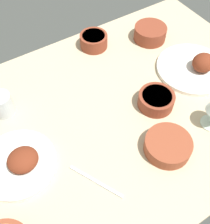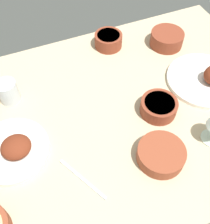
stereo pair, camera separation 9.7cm
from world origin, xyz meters
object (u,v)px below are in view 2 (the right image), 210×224
at_px(bowl_cream, 167,38).
at_px(bowl_onions, 161,154).
at_px(bowl_sauce, 108,40).
at_px(fork_loose, 82,179).
at_px(bowl_soup, 159,107).
at_px(plate_near_viewer, 207,78).
at_px(plate_far_side, 13,149).
at_px(water_tumbler, 8,92).

height_order(bowl_cream, bowl_onions, bowl_cream).
distance_m(bowl_onions, bowl_sauce, 0.57).
bearing_deg(fork_loose, bowl_onions, -123.01).
bearing_deg(bowl_onions, bowl_soup, 63.12).
relative_size(bowl_cream, bowl_sauce, 1.19).
xyz_separation_m(plate_near_viewer, plate_far_side, (-0.75, -0.02, -0.00)).
xyz_separation_m(bowl_soup, water_tumbler, (-0.47, 0.26, 0.01)).
distance_m(plate_far_side, fork_loose, 0.24).
bearing_deg(water_tumbler, plate_far_side, -98.55).
relative_size(bowl_cream, bowl_onions, 0.93).
distance_m(plate_near_viewer, bowl_sauce, 0.43).
distance_m(plate_near_viewer, water_tumbler, 0.74).
bearing_deg(bowl_onions, fork_loose, 173.82).
distance_m(plate_far_side, water_tumbler, 0.23).
bearing_deg(bowl_cream, bowl_soup, -124.37).
distance_m(plate_far_side, bowl_onions, 0.47).
distance_m(plate_far_side, bowl_soup, 0.51).
height_order(plate_far_side, bowl_sauce, plate_far_side).
distance_m(bowl_cream, bowl_sauce, 0.25).
distance_m(plate_near_viewer, plate_far_side, 0.75).
relative_size(plate_near_viewer, bowl_onions, 1.89).
height_order(bowl_cream, water_tumbler, water_tumbler).
xyz_separation_m(bowl_cream, bowl_sauce, (-0.23, 0.09, -0.00)).
xyz_separation_m(plate_near_viewer, fork_loose, (-0.58, -0.19, -0.02)).
bearing_deg(plate_far_side, water_tumbler, 81.45).
bearing_deg(plate_far_side, bowl_cream, 20.90).
relative_size(bowl_cream, bowl_soup, 1.08).
height_order(plate_far_side, bowl_onions, plate_far_side).
bearing_deg(bowl_sauce, fork_loose, -120.35).
xyz_separation_m(plate_far_side, bowl_onions, (0.42, -0.20, 0.01)).
bearing_deg(bowl_onions, plate_near_viewer, 34.02).
height_order(plate_far_side, bowl_cream, plate_far_side).
distance_m(bowl_onions, bowl_soup, 0.19).
distance_m(bowl_sauce, fork_loose, 0.62).
bearing_deg(fork_loose, plate_far_side, 17.72).
height_order(bowl_sauce, fork_loose, bowl_sauce).
distance_m(plate_far_side, bowl_sauce, 0.60).
relative_size(plate_near_viewer, plate_far_side, 1.18).
relative_size(water_tumbler, fork_loose, 0.45).
bearing_deg(fork_loose, water_tumbler, -7.90).
xyz_separation_m(bowl_soup, fork_loose, (-0.34, -0.14, -0.02)).
relative_size(plate_near_viewer, water_tumbler, 3.36).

